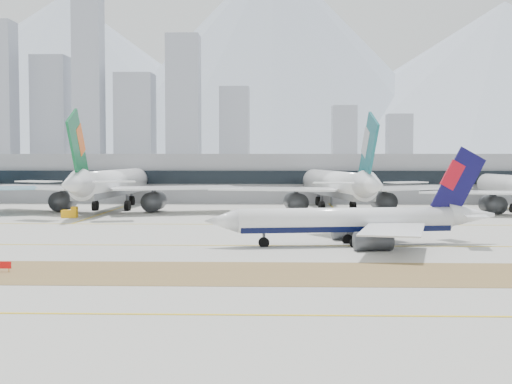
{
  "coord_description": "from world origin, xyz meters",
  "views": [
    {
      "loc": [
        10.84,
        -119.59,
        14.71
      ],
      "look_at": [
        6.52,
        18.0,
        7.5
      ],
      "focal_mm": 50.0,
      "sensor_mm": 36.0,
      "label": 1
    }
  ],
  "objects_px": {
    "widebody_eva": "(110,185)",
    "widebody_cathay": "(339,186)",
    "taxiing_airliner": "(356,221)",
    "terminal": "(245,177)"
  },
  "relations": [
    {
      "from": "widebody_cathay",
      "to": "terminal",
      "type": "distance_m",
      "value": 55.59
    },
    {
      "from": "taxiing_airliner",
      "to": "widebody_eva",
      "type": "distance_m",
      "value": 89.46
    },
    {
      "from": "widebody_eva",
      "to": "taxiing_airliner",
      "type": "bearing_deg",
      "value": -137.48
    },
    {
      "from": "widebody_cathay",
      "to": "terminal",
      "type": "bearing_deg",
      "value": 17.38
    },
    {
      "from": "taxiing_airliner",
      "to": "widebody_cathay",
      "type": "distance_m",
      "value": 70.07
    },
    {
      "from": "widebody_eva",
      "to": "widebody_cathay",
      "type": "xyz_separation_m",
      "value": [
        59.83,
        0.85,
        -0.2
      ]
    },
    {
      "from": "taxiing_airliner",
      "to": "widebody_cathay",
      "type": "height_order",
      "value": "widebody_cathay"
    },
    {
      "from": "widebody_eva",
      "to": "terminal",
      "type": "xyz_separation_m",
      "value": [
        33.26,
        49.67,
        0.74
      ]
    },
    {
      "from": "taxiing_airliner",
      "to": "widebody_cathay",
      "type": "relative_size",
      "value": 0.71
    },
    {
      "from": "taxiing_airliner",
      "to": "widebody_eva",
      "type": "xyz_separation_m",
      "value": [
        -56.75,
        69.1,
        2.84
      ]
    }
  ]
}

